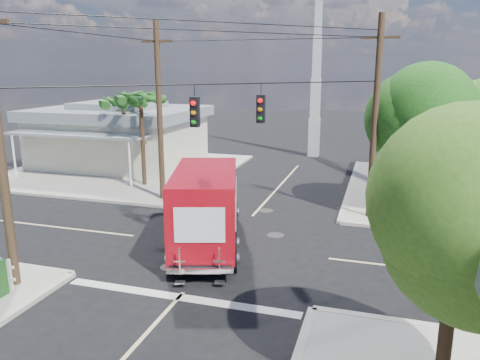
% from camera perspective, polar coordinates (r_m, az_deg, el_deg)
% --- Properties ---
extents(ground, '(120.00, 120.00, 0.00)m').
position_cam_1_polar(ground, '(18.35, -1.85, -8.11)').
color(ground, black).
rests_on(ground, ground).
extents(sidewalk_nw, '(14.12, 14.12, 0.14)m').
position_cam_1_polar(sidewalk_nw, '(32.31, -13.98, 1.20)').
color(sidewalk_nw, '#A49E94').
rests_on(sidewalk_nw, ground).
extents(road_markings, '(32.00, 32.00, 0.01)m').
position_cam_1_polar(road_markings, '(17.07, -3.47, -9.83)').
color(road_markings, beige).
rests_on(road_markings, ground).
extents(building_nw, '(10.80, 10.20, 4.30)m').
position_cam_1_polar(building_nw, '(33.85, -14.45, 5.43)').
color(building_nw, beige).
rests_on(building_nw, sidewalk_nw).
extents(radio_tower, '(0.80, 0.80, 17.00)m').
position_cam_1_polar(radio_tower, '(36.49, 9.26, 11.64)').
color(radio_tower, silver).
rests_on(radio_tower, ground).
extents(tree_ne_front, '(4.21, 4.14, 6.66)m').
position_cam_1_polar(tree_ne_front, '(23.03, 21.29, 7.66)').
color(tree_ne_front, '#422D1C').
rests_on(tree_ne_front, sidewalk_ne).
extents(tree_ne_back, '(3.77, 3.66, 5.82)m').
position_cam_1_polar(tree_ne_back, '(25.57, 26.69, 6.33)').
color(tree_ne_back, '#422D1C').
rests_on(tree_ne_back, sidewalk_ne).
extents(tree_se, '(3.67, 3.54, 5.62)m').
position_cam_1_polar(tree_se, '(9.41, 25.22, -4.72)').
color(tree_se, '#422D1C').
rests_on(tree_se, sidewalk_se).
extents(palm_nw_front, '(3.01, 3.08, 5.59)m').
position_cam_1_polar(palm_nw_front, '(27.04, -12.04, 9.62)').
color(palm_nw_front, '#422D1C').
rests_on(palm_nw_front, sidewalk_nw).
extents(palm_nw_back, '(3.01, 3.08, 5.19)m').
position_cam_1_polar(palm_nw_back, '(29.36, -14.04, 9.08)').
color(palm_nw_back, '#422D1C').
rests_on(palm_nw_back, sidewalk_nw).
extents(utility_poles, '(12.00, 10.68, 9.00)m').
position_cam_1_polar(utility_poles, '(19.22, -4.90, 7.24)').
color(utility_poles, '#473321').
rests_on(utility_poles, ground).
extents(vending_boxes, '(1.90, 0.50, 1.10)m').
position_cam_1_polar(vending_boxes, '(23.16, 18.77, -2.40)').
color(vending_boxes, '#B01F18').
rests_on(vending_boxes, sidewalk_ne).
extents(delivery_truck, '(4.15, 7.52, 3.13)m').
position_cam_1_polar(delivery_truck, '(17.98, -4.10, -3.24)').
color(delivery_truck, black).
rests_on(delivery_truck, ground).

